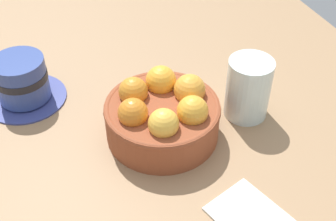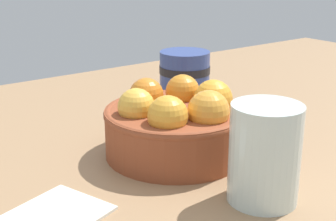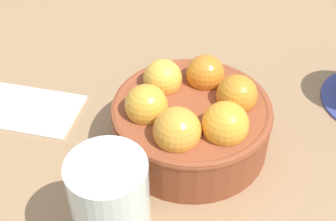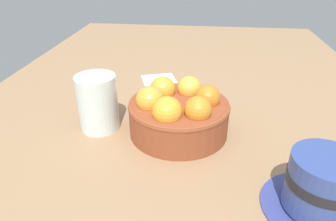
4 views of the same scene
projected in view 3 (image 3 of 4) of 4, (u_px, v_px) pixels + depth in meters
ground_plane at (189, 159)px, 53.20cm from camera, size 158.60×86.50×4.83cm
terracotta_bowl at (191, 119)px, 48.94cm from camera, size 16.76×16.76×8.68cm
water_glass at (112, 204)px, 39.60cm from camera, size 6.78×6.78×9.63cm
folded_napkin at (26, 108)px, 55.55cm from camera, size 14.47×11.36×0.60cm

